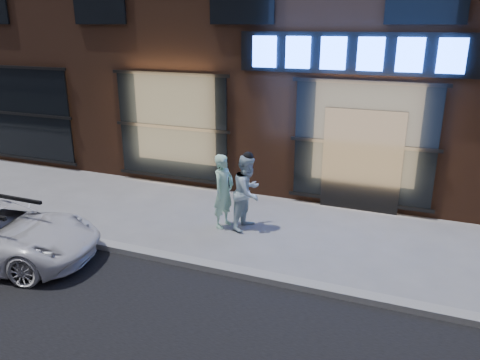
% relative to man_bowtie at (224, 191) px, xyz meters
% --- Properties ---
extents(ground, '(90.00, 90.00, 0.00)m').
position_rel_man_bowtie_xyz_m(ground, '(2.59, -1.85, -0.81)').
color(ground, slate).
rests_on(ground, ground).
extents(curb, '(60.00, 0.25, 0.12)m').
position_rel_man_bowtie_xyz_m(curb, '(2.59, -1.85, -0.75)').
color(curb, gray).
rests_on(curb, ground).
extents(man_bowtie, '(0.50, 0.66, 1.62)m').
position_rel_man_bowtie_xyz_m(man_bowtie, '(0.00, 0.00, 0.00)').
color(man_bowtie, '#BBF7CD').
rests_on(man_bowtie, ground).
extents(man_cap, '(0.73, 0.88, 1.63)m').
position_rel_man_bowtie_xyz_m(man_cap, '(0.51, 0.13, 0.01)').
color(man_cap, silver).
rests_on(man_cap, ground).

